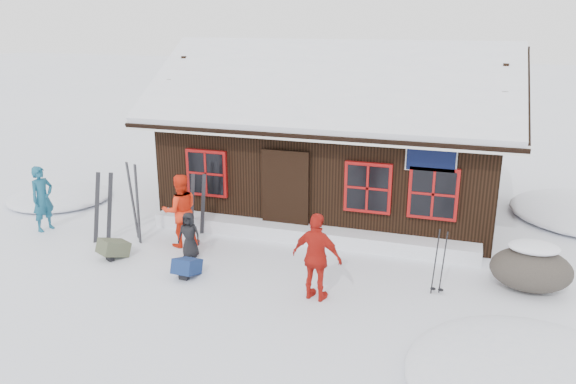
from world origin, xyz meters
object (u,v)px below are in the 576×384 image
object	(u,v)px
skier_orange_left	(180,211)
backpack_blue	(187,270)
backpack_olive	(114,251)
skier_crouched	(189,235)
ski_pair_left	(103,208)
ski_poles	(439,263)
skier_teal	(43,199)
skier_orange_right	(317,257)
boulder	(531,268)

from	to	relation	value
skier_orange_left	backpack_blue	distance (m)	1.80
backpack_blue	backpack_olive	xyz separation A→B (m)	(-1.92, 0.34, 0.01)
skier_crouched	backpack_blue	distance (m)	1.04
backpack_olive	ski_pair_left	bearing A→B (deg)	159.63
ski_poles	backpack_blue	xyz separation A→B (m)	(-4.76, -0.82, -0.46)
skier_teal	skier_orange_left	distance (m)	3.61
skier_orange_left	ski_poles	xyz separation A→B (m)	(5.63, -0.60, -0.22)
skier_orange_right	ski_poles	world-z (taller)	skier_orange_right
ski_poles	skier_orange_right	bearing A→B (deg)	-156.60
skier_orange_right	backpack_olive	world-z (taller)	skier_orange_right
skier_crouched	ski_pair_left	world-z (taller)	ski_pair_left
skier_orange_left	skier_crouched	xyz separation A→B (m)	(0.48, -0.53, -0.32)
ski_poles	boulder	bearing A→B (deg)	23.20
backpack_olive	skier_orange_right	bearing A→B (deg)	20.49
skier_crouched	backpack_blue	bearing A→B (deg)	-69.97
skier_teal	boulder	bearing A→B (deg)	-76.15
backpack_blue	skier_teal	bearing A→B (deg)	166.19
ski_pair_left	skier_orange_left	bearing A→B (deg)	-22.59
boulder	backpack_olive	world-z (taller)	boulder
ski_poles	backpack_blue	bearing A→B (deg)	-170.28
boulder	ski_pair_left	world-z (taller)	ski_pair_left
backpack_blue	backpack_olive	distance (m)	1.95
skier_orange_left	skier_orange_right	xyz separation A→B (m)	(3.55, -1.51, -0.01)
ski_poles	skier_teal	bearing A→B (deg)	177.23
skier_orange_left	backpack_olive	xyz separation A→B (m)	(-1.05, -1.08, -0.67)
ski_poles	backpack_blue	world-z (taller)	ski_poles
skier_crouched	skier_orange_left	bearing A→B (deg)	128.17
skier_orange_left	ski_pair_left	distance (m)	1.82
skier_crouched	boulder	bearing A→B (deg)	1.27
backpack_blue	skier_orange_right	bearing A→B (deg)	0.11
skier_orange_right	backpack_olive	bearing A→B (deg)	5.84
skier_orange_right	backpack_olive	distance (m)	4.67
skier_crouched	ski_poles	bearing A→B (deg)	-4.85
skier_orange_right	backpack_blue	xyz separation A→B (m)	(-2.68, 0.09, -0.67)
skier_teal	ski_poles	bearing A→B (deg)	-80.27
ski_pair_left	skier_teal	bearing A→B (deg)	143.14
skier_orange_right	skier_crouched	world-z (taller)	skier_orange_right
skier_orange_right	boulder	size ratio (longest dim) A/B	1.11
skier_orange_right	skier_teal	bearing A→B (deg)	0.43
skier_orange_right	skier_crouched	bearing A→B (deg)	-6.55
boulder	backpack_olive	size ratio (longest dim) A/B	2.57
skier_orange_left	ski_poles	world-z (taller)	skier_orange_left
skier_teal	skier_orange_right	bearing A→B (deg)	-88.17
ski_pair_left	backpack_blue	xyz separation A→B (m)	(2.67, -1.12, -0.64)
skier_orange_right	boulder	xyz separation A→B (m)	(3.72, 1.60, -0.38)
skier_teal	skier_orange_right	distance (m)	7.28
ski_pair_left	ski_poles	world-z (taller)	ski_pair_left
ski_poles	skier_crouched	bearing A→B (deg)	179.14
skier_teal	skier_orange_right	world-z (taller)	skier_orange_right
boulder	ski_poles	size ratio (longest dim) A/B	1.14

